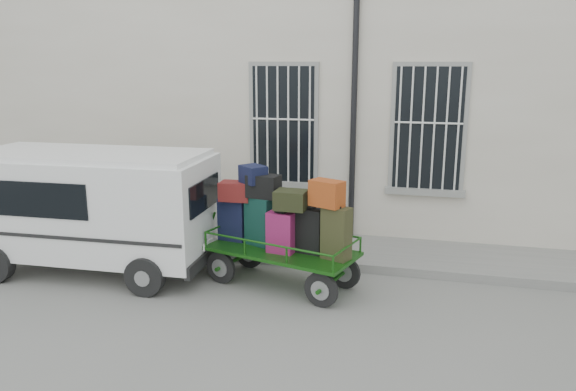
# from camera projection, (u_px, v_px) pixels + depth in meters

# --- Properties ---
(ground) EXTENTS (80.00, 80.00, 0.00)m
(ground) POSITION_uv_depth(u_px,v_px,m) (260.00, 297.00, 8.39)
(ground) COLOR slate
(ground) RESTS_ON ground
(building) EXTENTS (24.00, 5.15, 6.00)m
(building) POSITION_uv_depth(u_px,v_px,m) (328.00, 81.00, 12.87)
(building) COLOR beige
(building) RESTS_ON ground
(sidewalk) EXTENTS (24.00, 1.70, 0.15)m
(sidewalk) POSITION_uv_depth(u_px,v_px,m) (294.00, 247.00, 10.44)
(sidewalk) COLOR slate
(sidewalk) RESTS_ON ground
(luggage_cart) EXTENTS (2.76, 1.64, 1.86)m
(luggage_cart) POSITION_uv_depth(u_px,v_px,m) (280.00, 226.00, 8.64)
(luggage_cart) COLOR black
(luggage_cart) RESTS_ON ground
(van) EXTENTS (4.07, 1.93, 2.02)m
(van) POSITION_uv_depth(u_px,v_px,m) (92.00, 203.00, 9.24)
(van) COLOR white
(van) RESTS_ON ground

